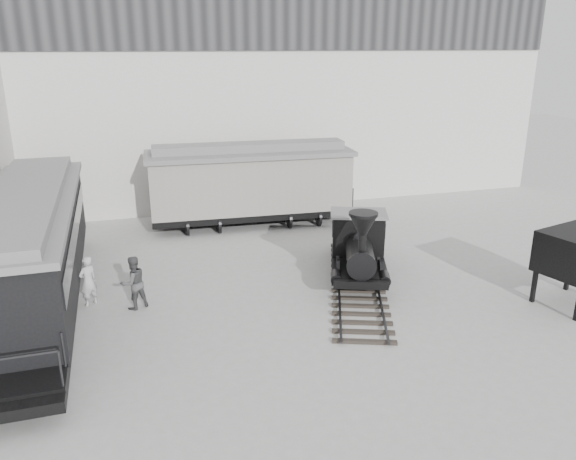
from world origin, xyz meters
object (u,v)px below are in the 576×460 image
object	(u,v)px
boxcar	(250,182)
visitor_b	(133,283)
visitor_a	(88,281)
passenger_coach	(32,249)
locomotive	(358,249)

from	to	relation	value
boxcar	visitor_b	world-z (taller)	boxcar
boxcar	visitor_a	xyz separation A→B (m)	(-7.16, -7.17, -1.21)
passenger_coach	visitor_a	xyz separation A→B (m)	(1.64, -0.50, -1.12)
passenger_coach	visitor_a	bearing A→B (deg)	-17.50
passenger_coach	boxcar	bearing A→B (deg)	36.58
boxcar	passenger_coach	distance (m)	11.04
locomotive	passenger_coach	size ratio (longest dim) A/B	0.66
visitor_a	visitor_b	bearing A→B (deg)	117.23
visitor_a	visitor_b	size ratio (longest dim) A/B	0.95
passenger_coach	locomotive	bearing A→B (deg)	-5.59
locomotive	boxcar	distance (m)	8.02
locomotive	passenger_coach	world-z (taller)	passenger_coach
boxcar	visitor_b	distance (m)	9.78
boxcar	visitor_a	distance (m)	10.20
locomotive	visitor_b	world-z (taller)	locomotive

